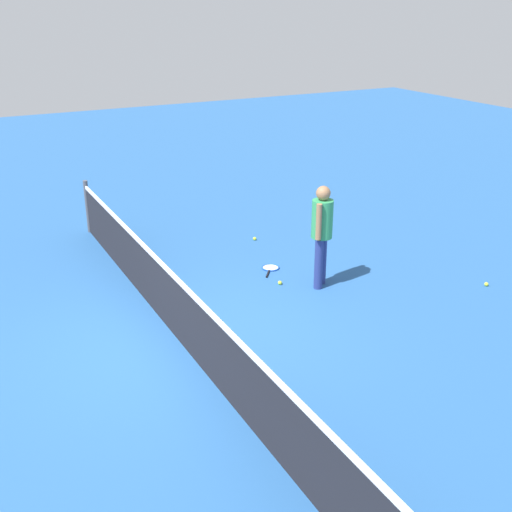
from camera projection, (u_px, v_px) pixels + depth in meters
The scene contains 7 objects.
ground_plane at pixel (180, 341), 8.73m from camera, with size 40.00×40.00×0.00m, color #265693.
court_net at pixel (179, 309), 8.54m from camera, with size 10.09×0.09×1.07m.
player_near_side at pixel (322, 228), 10.05m from camera, with size 0.48×0.48×1.70m.
tennis_racket_near_player at pixel (270, 268), 11.07m from camera, with size 0.57×0.49×0.03m.
tennis_ball_near_player at pixel (255, 239), 12.37m from camera, with size 0.07×0.07×0.07m, color #C6E033.
tennis_ball_by_net at pixel (486, 284), 10.40m from camera, with size 0.07×0.07×0.07m, color #C6E033.
tennis_ball_midcourt at pixel (280, 283), 10.45m from camera, with size 0.07×0.07×0.07m, color #C6E033.
Camera 1 is at (-7.25, 2.62, 4.40)m, focal length 44.30 mm.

